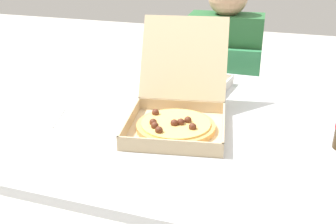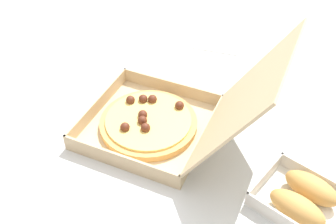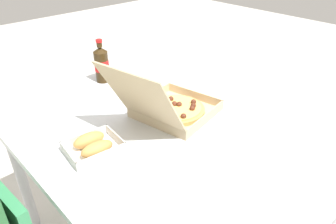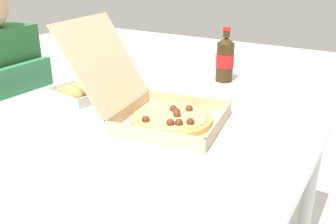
{
  "view_description": "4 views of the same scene",
  "coord_description": "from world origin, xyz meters",
  "px_view_note": "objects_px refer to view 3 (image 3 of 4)",
  "views": [
    {
      "loc": [
        0.38,
        -1.17,
        1.31
      ],
      "look_at": [
        0.01,
        -0.05,
        0.79
      ],
      "focal_mm": 42.45,
      "sensor_mm": 36.0,
      "label": 1
    },
    {
      "loc": [
        0.63,
        0.35,
        1.46
      ],
      "look_at": [
        -0.01,
        -0.09,
        0.77
      ],
      "focal_mm": 42.25,
      "sensor_mm": 36.0,
      "label": 2
    },
    {
      "loc": [
        -0.79,
        0.74,
        1.46
      ],
      "look_at": [
        0.02,
        -0.03,
        0.8
      ],
      "focal_mm": 33.64,
      "sensor_mm": 36.0,
      "label": 3
    },
    {
      "loc": [
        -0.82,
        -0.63,
        1.2
      ],
      "look_at": [
        0.06,
        -0.08,
        0.78
      ],
      "focal_mm": 38.54,
      "sensor_mm": 36.0,
      "label": 4
    }
  ],
  "objects_px": {
    "bread_side_box": "(93,145)",
    "paper_menu": "(289,160)",
    "pizza_box_open": "(171,108)",
    "cola_bottle": "(102,64)"
  },
  "relations": [
    {
      "from": "cola_bottle",
      "to": "paper_menu",
      "type": "xyz_separation_m",
      "value": [
        -1.0,
        -0.11,
        -0.09
      ]
    },
    {
      "from": "pizza_box_open",
      "to": "paper_menu",
      "type": "bearing_deg",
      "value": -168.27
    },
    {
      "from": "pizza_box_open",
      "to": "bread_side_box",
      "type": "height_order",
      "value": "pizza_box_open"
    },
    {
      "from": "bread_side_box",
      "to": "paper_menu",
      "type": "bearing_deg",
      "value": -137.54
    },
    {
      "from": "cola_bottle",
      "to": "bread_side_box",
      "type": "bearing_deg",
      "value": 143.44
    },
    {
      "from": "pizza_box_open",
      "to": "paper_menu",
      "type": "xyz_separation_m",
      "value": [
        -0.49,
        -0.1,
        -0.04
      ]
    },
    {
      "from": "bread_side_box",
      "to": "paper_menu",
      "type": "xyz_separation_m",
      "value": [
        -0.51,
        -0.47,
        -0.02
      ]
    },
    {
      "from": "cola_bottle",
      "to": "paper_menu",
      "type": "distance_m",
      "value": 1.01
    },
    {
      "from": "cola_bottle",
      "to": "pizza_box_open",
      "type": "bearing_deg",
      "value": -179.15
    },
    {
      "from": "bread_side_box",
      "to": "cola_bottle",
      "type": "relative_size",
      "value": 0.92
    }
  ]
}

